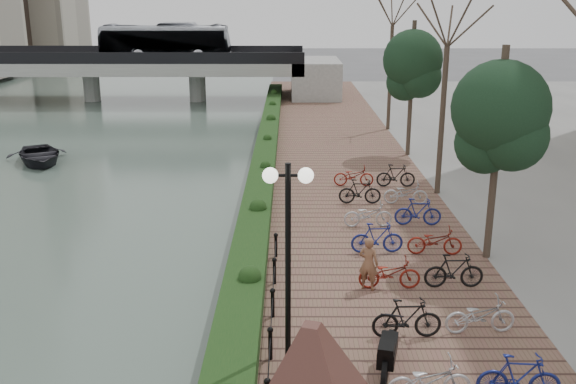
{
  "coord_description": "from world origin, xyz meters",
  "views": [
    {
      "loc": [
        1.82,
        -9.69,
        8.18
      ],
      "look_at": [
        1.77,
        11.07,
        2.0
      ],
      "focal_mm": 40.0,
      "sensor_mm": 36.0,
      "label": 1
    }
  ],
  "objects_px": {
    "lamppost": "(288,225)",
    "motorcycle": "(388,350)",
    "pedestrian": "(368,263)",
    "boat": "(39,155)"
  },
  "relations": [
    {
      "from": "lamppost",
      "to": "motorcycle",
      "type": "bearing_deg",
      "value": 1.12
    },
    {
      "from": "pedestrian",
      "to": "boat",
      "type": "distance_m",
      "value": 22.41
    },
    {
      "from": "lamppost",
      "to": "boat",
      "type": "relative_size",
      "value": 1.07
    },
    {
      "from": "motorcycle",
      "to": "pedestrian",
      "type": "distance_m",
      "value": 4.15
    },
    {
      "from": "boat",
      "to": "pedestrian",
      "type": "bearing_deg",
      "value": -72.84
    },
    {
      "from": "lamppost",
      "to": "boat",
      "type": "height_order",
      "value": "lamppost"
    },
    {
      "from": "pedestrian",
      "to": "boat",
      "type": "relative_size",
      "value": 0.35
    },
    {
      "from": "pedestrian",
      "to": "boat",
      "type": "bearing_deg",
      "value": -22.77
    },
    {
      "from": "motorcycle",
      "to": "boat",
      "type": "relative_size",
      "value": 0.38
    },
    {
      "from": "pedestrian",
      "to": "motorcycle",
      "type": "bearing_deg",
      "value": 113.25
    }
  ]
}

